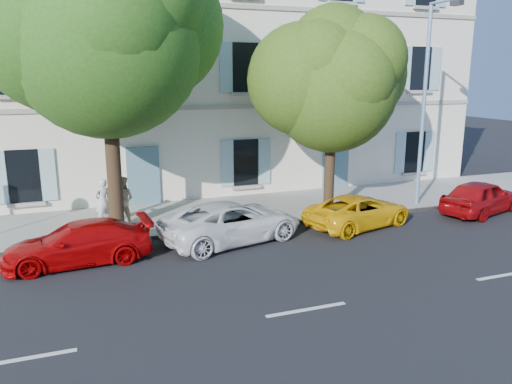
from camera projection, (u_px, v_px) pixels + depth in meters
name	position (u px, v px, depth m)	size (l,w,h in m)	color
ground	(249.00, 253.00, 15.15)	(90.00, 90.00, 0.00)	black
sidewalk	(211.00, 214.00, 19.20)	(36.00, 4.50, 0.15)	#A09E96
kerb	(227.00, 230.00, 17.22)	(36.00, 0.16, 0.16)	#9E998E
building	(176.00, 59.00, 23.11)	(28.00, 7.00, 12.00)	white
car_red_coupe	(78.00, 243.00, 14.24)	(1.68, 4.13, 1.20)	#A60406
car_white_coupe	(232.00, 222.00, 16.13)	(2.17, 4.70, 1.31)	white
car_yellow_supercar	(359.00, 211.00, 17.75)	(1.90, 4.12, 1.15)	#FEBB0A
car_red_hatchback	(481.00, 197.00, 19.39)	(1.58, 3.92, 1.34)	#9A090C
tree_left	(105.00, 41.00, 15.69)	(6.20, 6.20, 9.61)	#3A2819
tree_right	(332.00, 87.00, 18.11)	(4.76, 4.76, 7.33)	#3A2819
street_lamp	(427.00, 94.00, 19.29)	(0.27, 1.66, 7.80)	#7293BF
pedestrian_a	(103.00, 202.00, 17.44)	(0.60, 0.39, 1.63)	silver
pedestrian_b	(123.00, 200.00, 17.52)	(0.83, 0.64, 1.70)	#D2B686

